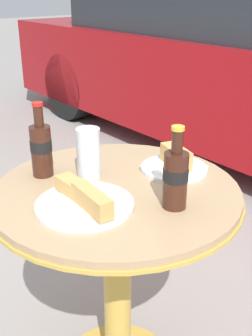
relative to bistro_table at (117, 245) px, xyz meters
The scene contains 7 objects.
bistro_table is the anchor object (origin of this frame).
cola_bottle_left 0.33m from the bistro_table, 14.97° to the left, with size 0.06×0.06×0.22m.
cola_bottle_right 0.37m from the bistro_table, 150.11° to the right, with size 0.06×0.06×0.22m.
drinking_glass 0.28m from the bistro_table, 168.00° to the right, with size 0.07×0.07×0.15m.
lunch_plate_near 0.25m from the bistro_table, 73.93° to the right, with size 0.25×0.25×0.06m.
lunch_plate_far 0.30m from the bistro_table, 85.27° to the left, with size 0.20×0.20×0.07m.
parked_car 2.61m from the bistro_table, 121.87° to the left, with size 4.28×1.65×1.33m.
Camera 1 is at (0.84, -0.65, 1.25)m, focal length 45.00 mm.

